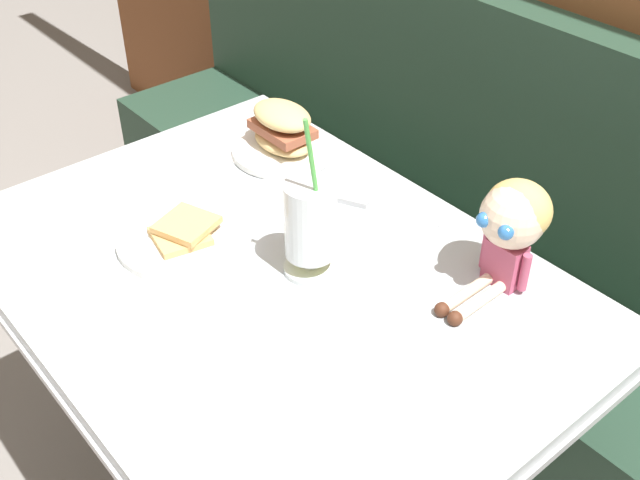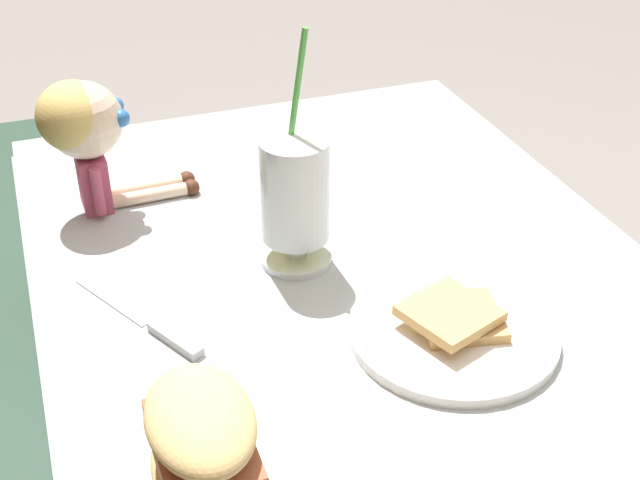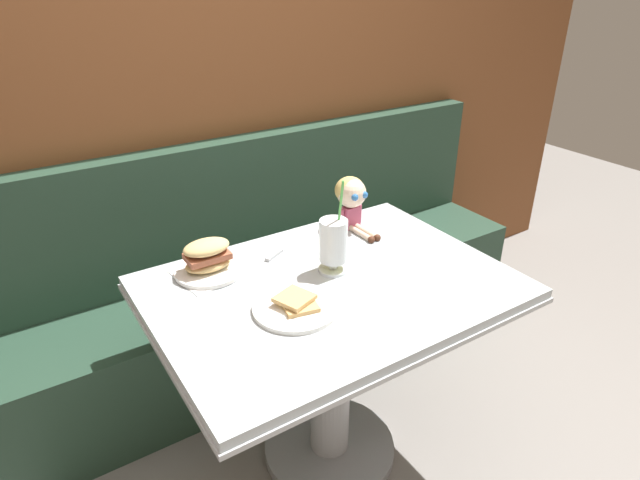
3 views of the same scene
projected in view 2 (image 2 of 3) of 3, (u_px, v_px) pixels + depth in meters
name	position (u px, v px, depth m)	size (l,w,h in m)	color
diner_table	(348.00, 382.00, 1.25)	(1.11, 0.81, 0.74)	#B2BCC1
toast_plate	(454.00, 328.00, 1.02)	(0.25, 0.25, 0.04)	white
milkshake_glass	(295.00, 196.00, 1.11)	(0.10, 0.10, 0.32)	silver
sandwich_plate	(204.00, 456.00, 0.81)	(0.23, 0.23, 0.12)	white
butter_knife	(158.00, 328.00, 1.04)	(0.22, 0.12, 0.01)	silver
seated_doll	(85.00, 127.00, 1.21)	(0.12, 0.22, 0.20)	#B74C6B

